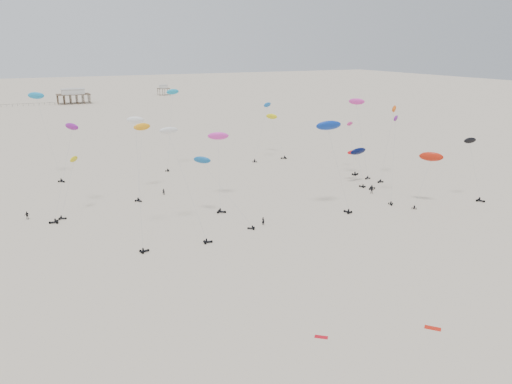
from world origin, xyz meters
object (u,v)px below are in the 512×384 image
rig_9 (67,153)px  spectator_0 (263,225)px  pavilion_main (73,97)px  pavilion_small (164,91)px  rig_4 (42,115)px  rig_0 (474,165)px

rig_9 → spectator_0: rig_9 is taller
pavilion_main → pavilion_small: size_ratio=2.33×
pavilion_main → pavilion_small: pavilion_main is taller
rig_4 → rig_0: bearing=109.0°
rig_0 → rig_4: bearing=-53.0°
rig_4 → spectator_0: size_ratio=11.86×
rig_9 → spectator_0: bearing=-121.1°
rig_4 → spectator_0: (39.64, -63.39, -18.75)m
pavilion_small → rig_0: (-3.15, -300.75, 5.53)m
pavilion_small → rig_0: size_ratio=0.56×
pavilion_main → pavilion_small: 76.16m
pavilion_small → rig_4: rig_4 is taller
pavilion_main → spectator_0: pavilion_main is taller
rig_9 → spectator_0: size_ratio=10.18×
pavilion_main → rig_0: 278.92m
pavilion_main → rig_0: rig_0 is taller
spectator_0 → rig_9: bearing=16.7°
rig_4 → rig_9: bearing=59.6°
pavilion_small → rig_0: 300.82m
pavilion_main → rig_4: bearing=-98.2°
rig_9 → rig_0: bearing=-104.0°
pavilion_small → spectator_0: pavilion_small is taller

